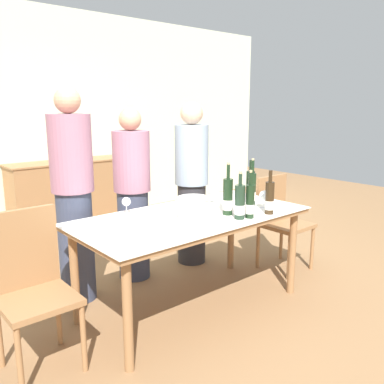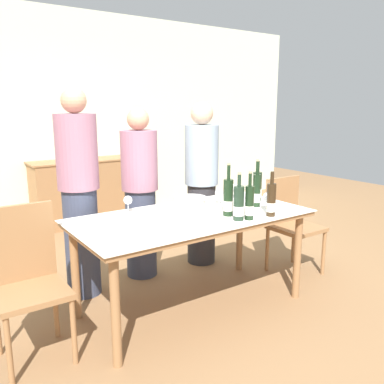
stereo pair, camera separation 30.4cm
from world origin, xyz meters
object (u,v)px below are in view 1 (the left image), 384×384
wine_glass_0 (264,196)px  wine_glass_1 (228,188)px  sideboard_cabinet (69,194)px  dining_table (192,224)px  chair_left_end (31,280)px  person_host (73,198)px  person_guest_right (192,184)px  wine_bottle_0 (240,203)px  wine_bottle_1 (252,190)px  wine_bottle_4 (250,202)px  chair_right_end (279,216)px  wine_bottle_3 (270,199)px  wine_bottle_5 (228,198)px  wine_glass_3 (126,202)px  ice_bucket (193,209)px  wine_bottle_2 (250,186)px  person_guest_left (132,196)px  wine_glass_2 (215,193)px

wine_glass_0 → wine_glass_1: wine_glass_0 is taller
sideboard_cabinet → dining_table: 2.78m
chair_left_end → person_host: (0.58, 0.63, 0.31)m
chair_left_end → person_guest_right: (1.82, 0.65, 0.26)m
dining_table → wine_glass_0: wine_glass_0 is taller
wine_glass_1 → person_host: (-1.26, 0.47, 0.01)m
dining_table → wine_bottle_0: size_ratio=5.11×
wine_bottle_1 → wine_bottle_4: bearing=-141.0°
sideboard_cabinet → chair_right_end: bearing=-70.1°
dining_table → wine_bottle_3: (0.48, -0.36, 0.19)m
wine_glass_0 → chair_left_end: 1.83m
wine_bottle_5 → wine_glass_0: 0.37m
wine_glass_3 → chair_left_end: size_ratio=0.14×
ice_bucket → person_guest_right: person_guest_right is taller
dining_table → person_host: 0.97m
wine_glass_3 → person_guest_right: size_ratio=0.08×
wine_bottle_5 → wine_bottle_2: bearing=24.2°
chair_left_end → person_host: person_host is taller
wine_glass_3 → wine_bottle_5: bearing=-40.7°
wine_glass_1 → person_guest_right: size_ratio=0.08×
chair_right_end → person_guest_left: bearing=149.9°
chair_left_end → person_guest_right: person_guest_right is taller
ice_bucket → wine_bottle_0: wine_bottle_0 is taller
person_guest_left → dining_table: bearing=-88.1°
chair_right_end → person_guest_left: size_ratio=0.58×
wine_bottle_1 → wine_glass_0: (-0.01, -0.14, -0.03)m
wine_bottle_5 → person_guest_right: person_guest_right is taller
wine_bottle_4 → sideboard_cabinet: bearing=90.9°
dining_table → wine_bottle_1: size_ratio=4.60×
wine_bottle_5 → chair_left_end: bearing=169.8°
chair_left_end → person_guest_left: 1.38m
wine_bottle_2 → wine_glass_2: size_ratio=2.48×
wine_bottle_0 → wine_bottle_3: size_ratio=1.04×
wine_bottle_1 → person_host: person_host is taller
wine_bottle_0 → ice_bucket: bearing=152.0°
wine_bottle_0 → wine_bottle_1: (0.39, 0.22, 0.01)m
sideboard_cabinet → wine_glass_1: bearing=-80.5°
wine_bottle_2 → wine_bottle_3: 0.50m
wine_glass_1 → wine_glass_3: size_ratio=0.96×
sideboard_cabinet → wine_bottle_3: bearing=-85.4°
wine_bottle_3 → wine_bottle_5: size_ratio=0.84×
wine_bottle_2 → person_guest_left: size_ratio=0.22×
wine_bottle_5 → wine_glass_2: wine_bottle_5 is taller
wine_bottle_5 → ice_bucket: bearing=175.7°
wine_glass_2 → person_guest_left: bearing=121.5°
person_host → wine_bottle_0: bearing=-51.5°
wine_bottle_1 → chair_left_end: (-1.79, 0.17, -0.34)m
ice_bucket → wine_bottle_0: (0.31, -0.16, 0.02)m
wine_bottle_3 → wine_glass_2: wine_bottle_3 is taller
wine_glass_1 → wine_glass_3: bearing=175.3°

